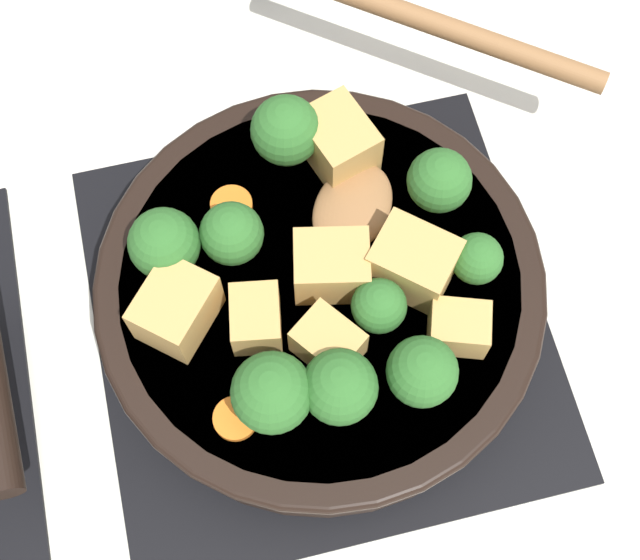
{
  "coord_description": "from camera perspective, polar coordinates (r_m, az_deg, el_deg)",
  "views": [
    {
      "loc": [
        -0.2,
        0.05,
        0.59
      ],
      "look_at": [
        0.0,
        0.0,
        0.08
      ],
      "focal_mm": 50.0,
      "sensor_mm": 36.0,
      "label": 1
    }
  ],
  "objects": [
    {
      "name": "ground_plane",
      "position": [
        0.63,
        -0.0,
        -2.56
      ],
      "size": [
        2.4,
        2.4,
        0.0
      ],
      "primitive_type": "plane",
      "color": "silver"
    },
    {
      "name": "front_burner_grate",
      "position": [
        0.62,
        -0.0,
        -2.19
      ],
      "size": [
        0.31,
        0.31,
        0.03
      ],
      "color": "black",
      "rests_on": "ground_plane"
    },
    {
      "name": "skillet_pan",
      "position": [
        0.58,
        -0.24,
        -0.85
      ],
      "size": [
        0.29,
        0.37,
        0.05
      ],
      "color": "black",
      "rests_on": "front_burner_grate"
    },
    {
      "name": "wooden_spoon",
      "position": [
        0.62,
        5.41,
        11.49
      ],
      "size": [
        0.24,
        0.23,
        0.02
      ],
      "color": "olive",
      "rests_on": "skillet_pan"
    },
    {
      "name": "tofu_cube_center_large",
      "position": [
        0.54,
        8.86,
        -3.04
      ],
      "size": [
        0.04,
        0.04,
        0.03
      ],
      "primitive_type": "cube",
      "rotation": [
        0.0,
        0.0,
        1.24
      ],
      "color": "tan",
      "rests_on": "skillet_pan"
    },
    {
      "name": "tofu_cube_near_handle",
      "position": [
        0.55,
        5.98,
        1.12
      ],
      "size": [
        0.06,
        0.06,
        0.04
      ],
      "primitive_type": "cube",
      "rotation": [
        0.0,
        0.0,
        0.85
      ],
      "color": "tan",
      "rests_on": "skillet_pan"
    },
    {
      "name": "tofu_cube_east_chunk",
      "position": [
        0.53,
        0.52,
        -4.04
      ],
      "size": [
        0.05,
        0.05,
        0.03
      ],
      "primitive_type": "cube",
      "rotation": [
        0.0,
        0.0,
        3.78
      ],
      "color": "tan",
      "rests_on": "skillet_pan"
    },
    {
      "name": "tofu_cube_west_chunk",
      "position": [
        0.54,
        -9.2,
        -1.8
      ],
      "size": [
        0.06,
        0.06,
        0.04
      ],
      "primitive_type": "cube",
      "rotation": [
        0.0,
        0.0,
        2.43
      ],
      "color": "tan",
      "rests_on": "skillet_pan"
    },
    {
      "name": "tofu_cube_back_piece",
      "position": [
        0.54,
        -4.13,
        -2.48
      ],
      "size": [
        0.04,
        0.04,
        0.03
      ],
      "primitive_type": "cube",
      "rotation": [
        0.0,
        0.0,
        6.12
      ],
      "color": "tan",
      "rests_on": "skillet_pan"
    },
    {
      "name": "tofu_cube_front_piece",
      "position": [
        0.54,
        0.73,
        0.94
      ],
      "size": [
        0.05,
        0.05,
        0.04
      ],
      "primitive_type": "cube",
      "rotation": [
        0.0,
        0.0,
        4.51
      ],
      "color": "tan",
      "rests_on": "skillet_pan"
    },
    {
      "name": "tofu_cube_mid_small",
      "position": [
        0.58,
        1.16,
        8.87
      ],
      "size": [
        0.06,
        0.05,
        0.04
      ],
      "primitive_type": "cube",
      "rotation": [
        0.0,
        0.0,
        3.47
      ],
      "color": "tan",
      "rests_on": "skillet_pan"
    },
    {
      "name": "broccoli_floret_near_spoon",
      "position": [
        0.58,
        -1.99,
        9.57
      ],
      "size": [
        0.05,
        0.05,
        0.05
      ],
      "color": "#709956",
      "rests_on": "skillet_pan"
    },
    {
      "name": "broccoli_floret_center_top",
      "position": [
        0.53,
        3.79,
        -1.69
      ],
      "size": [
        0.03,
        0.03,
        0.04
      ],
      "color": "#709956",
      "rests_on": "skillet_pan"
    },
    {
      "name": "broccoli_floret_east_rim",
      "position": [
        0.51,
        -3.09,
        -7.22
      ],
      "size": [
        0.05,
        0.05,
        0.05
      ],
      "color": "#709956",
      "rests_on": "skillet_pan"
    },
    {
      "name": "broccoli_floret_west_rim",
      "position": [
        0.51,
        1.27,
        -6.87
      ],
      "size": [
        0.04,
        0.04,
        0.05
      ],
      "color": "#709956",
      "rests_on": "skillet_pan"
    },
    {
      "name": "broccoli_floret_north_edge",
      "position": [
        0.55,
        10.0,
        1.32
      ],
      "size": [
        0.03,
        0.03,
        0.04
      ],
      "color": "#709956",
      "rests_on": "skillet_pan"
    },
    {
      "name": "broccoli_floret_south_cluster",
      "position": [
        0.55,
        -5.67,
        2.95
      ],
      "size": [
        0.04,
        0.04,
        0.05
      ],
      "color": "#709956",
      "rests_on": "skillet_pan"
    },
    {
      "name": "broccoli_floret_mid_floret",
      "position": [
        0.56,
        7.64,
        6.3
      ],
      "size": [
        0.04,
        0.04,
        0.05
      ],
      "color": "#709956",
      "rests_on": "skillet_pan"
    },
    {
      "name": "broccoli_floret_small_inner",
      "position": [
        0.55,
        -9.94,
        2.3
      ],
      "size": [
        0.04,
        0.04,
        0.05
      ],
      "color": "#709956",
      "rests_on": "skillet_pan"
    },
    {
      "name": "broccoli_floret_tall_stem",
      "position": [
        0.52,
        6.55,
        -5.87
      ],
      "size": [
        0.04,
        0.04,
        0.05
      ],
      "color": "#709956",
      "rests_on": "skillet_pan"
    },
    {
      "name": "carrot_slice_orange_thin",
      "position": [
        0.53,
        -5.44,
        -8.82
      ],
      "size": [
        0.03,
        0.03,
        0.01
      ],
      "primitive_type": "cylinder",
      "color": "orange",
      "rests_on": "skillet_pan"
    },
    {
      "name": "carrot_slice_near_center",
      "position": [
        0.58,
        -5.69,
        4.79
      ],
      "size": [
        0.03,
        0.03,
        0.01
      ],
      "primitive_type": "cylinder",
      "color": "orange",
      "rests_on": "skillet_pan"
    }
  ]
}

